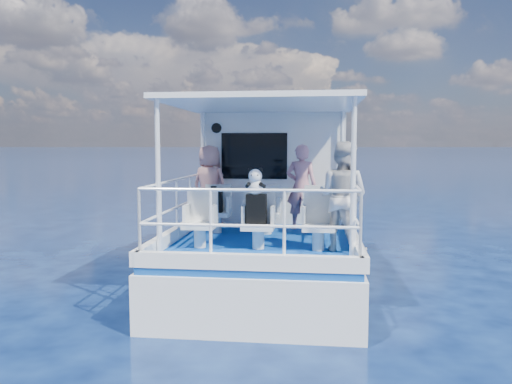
# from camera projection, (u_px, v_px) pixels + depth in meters

# --- Properties ---
(ground) EXTENTS (2000.00, 2000.00, 0.00)m
(ground) POSITION_uv_depth(u_px,v_px,m) (265.00, 286.00, 8.71)
(ground) COLOR #061233
(ground) RESTS_ON ground
(hull) EXTENTS (3.00, 7.00, 1.60)m
(hull) POSITION_uv_depth(u_px,v_px,m) (270.00, 272.00, 9.70)
(hull) COLOR white
(hull) RESTS_ON ground
(deck) EXTENTS (2.90, 6.90, 0.10)m
(deck) POSITION_uv_depth(u_px,v_px,m) (270.00, 229.00, 9.62)
(deck) COLOR #0A3C94
(deck) RESTS_ON hull
(cabin) EXTENTS (2.85, 2.00, 2.20)m
(cabin) POSITION_uv_depth(u_px,v_px,m) (276.00, 167.00, 10.80)
(cabin) COLOR white
(cabin) RESTS_ON deck
(canopy) EXTENTS (3.00, 3.20, 0.08)m
(canopy) POSITION_uv_depth(u_px,v_px,m) (264.00, 104.00, 8.22)
(canopy) COLOR white
(canopy) RESTS_ON cabin
(canopy_posts) EXTENTS (2.77, 2.97, 2.20)m
(canopy_posts) POSITION_uv_depth(u_px,v_px,m) (264.00, 173.00, 8.28)
(canopy_posts) COLOR white
(canopy_posts) RESTS_ON deck
(railings) EXTENTS (2.84, 3.59, 1.00)m
(railings) POSITION_uv_depth(u_px,v_px,m) (262.00, 211.00, 8.01)
(railings) COLOR white
(railings) RESTS_ON deck
(seat_port_fwd) EXTENTS (0.48, 0.46, 0.38)m
(seat_port_fwd) POSITION_uv_depth(u_px,v_px,m) (216.00, 222.00, 8.91)
(seat_port_fwd) COLOR silver
(seat_port_fwd) RESTS_ON deck
(seat_center_fwd) EXTENTS (0.48, 0.46, 0.38)m
(seat_center_fwd) POSITION_uv_depth(u_px,v_px,m) (266.00, 223.00, 8.80)
(seat_center_fwd) COLOR silver
(seat_center_fwd) RESTS_ON deck
(seat_stbd_fwd) EXTENTS (0.48, 0.46, 0.38)m
(seat_stbd_fwd) POSITION_uv_depth(u_px,v_px,m) (318.00, 224.00, 8.70)
(seat_stbd_fwd) COLOR silver
(seat_stbd_fwd) RESTS_ON deck
(seat_port_aft) EXTENTS (0.48, 0.46, 0.38)m
(seat_port_aft) POSITION_uv_depth(u_px,v_px,m) (200.00, 235.00, 7.62)
(seat_port_aft) COLOR silver
(seat_port_aft) RESTS_ON deck
(seat_center_aft) EXTENTS (0.48, 0.46, 0.38)m
(seat_center_aft) POSITION_uv_depth(u_px,v_px,m) (258.00, 236.00, 7.52)
(seat_center_aft) COLOR silver
(seat_center_aft) RESTS_ON deck
(seat_stbd_aft) EXTENTS (0.48, 0.46, 0.38)m
(seat_stbd_aft) POSITION_uv_depth(u_px,v_px,m) (318.00, 238.00, 7.41)
(seat_stbd_aft) COLOR silver
(seat_stbd_aft) RESTS_ON deck
(passenger_port_fwd) EXTENTS (0.69, 0.59, 1.56)m
(passenger_port_fwd) POSITION_uv_depth(u_px,v_px,m) (210.00, 186.00, 9.59)
(passenger_port_fwd) COLOR tan
(passenger_port_fwd) RESTS_ON deck
(passenger_stbd_fwd) EXTENTS (0.63, 0.47, 1.58)m
(passenger_stbd_fwd) POSITION_uv_depth(u_px,v_px,m) (302.00, 187.00, 9.24)
(passenger_stbd_fwd) COLOR #C5808E
(passenger_stbd_fwd) RESTS_ON deck
(passenger_stbd_aft) EXTENTS (0.98, 0.92, 1.61)m
(passenger_stbd_aft) POSITION_uv_depth(u_px,v_px,m) (343.00, 197.00, 7.34)
(passenger_stbd_aft) COLOR silver
(passenger_stbd_aft) RESTS_ON deck
(backpack_port) EXTENTS (0.31, 0.17, 0.40)m
(backpack_port) POSITION_uv_depth(u_px,v_px,m) (213.00, 201.00, 8.80)
(backpack_port) COLOR black
(backpack_port) RESTS_ON seat_port_fwd
(backpack_center) EXTENTS (0.30, 0.17, 0.45)m
(backpack_center) POSITION_uv_depth(u_px,v_px,m) (256.00, 209.00, 7.44)
(backpack_center) COLOR black
(backpack_center) RESTS_ON seat_center_aft
(compact_camera) EXTENTS (0.10, 0.06, 0.06)m
(compact_camera) POSITION_uv_depth(u_px,v_px,m) (214.00, 188.00, 8.78)
(compact_camera) COLOR black
(compact_camera) RESTS_ON backpack_port
(panda) EXTENTS (0.25, 0.21, 0.39)m
(panda) POSITION_uv_depth(u_px,v_px,m) (255.00, 181.00, 7.38)
(panda) COLOR white
(panda) RESTS_ON backpack_center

